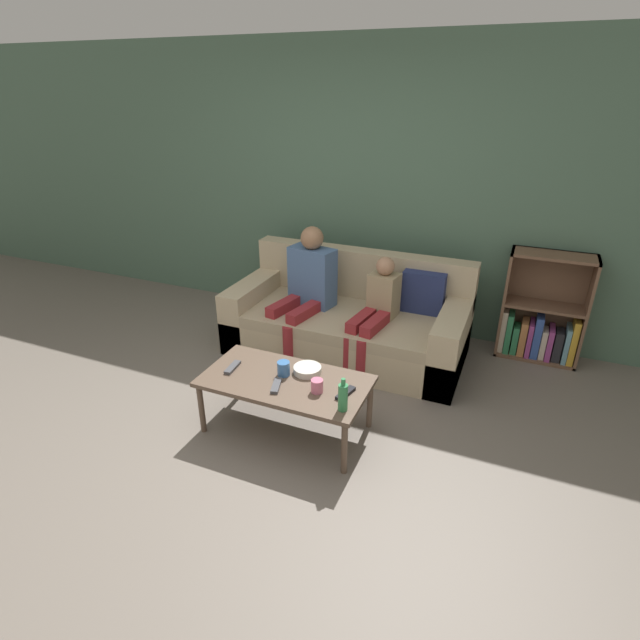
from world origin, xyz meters
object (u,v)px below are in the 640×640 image
(couch, at_px, (349,322))
(person_adult, at_px, (307,283))
(person_child, at_px, (376,309))
(tv_remote_2, at_px, (276,386))
(snack_bowl, at_px, (307,370))
(cup_near, at_px, (317,386))
(tv_remote_0, at_px, (233,367))
(cup_far, at_px, (284,368))
(coffee_table, at_px, (285,384))
(bookshelf, at_px, (541,320))
(tv_remote_1, at_px, (346,393))
(bottle, at_px, (343,397))

(couch, distance_m, person_adult, 0.52)
(person_child, bearing_deg, tv_remote_2, -95.31)
(tv_remote_2, relative_size, snack_bowl, 0.92)
(couch, xyz_separation_m, snack_bowl, (0.10, -1.12, 0.16))
(tv_remote_2, bearing_deg, snack_bowl, 48.07)
(cup_near, distance_m, snack_bowl, 0.25)
(tv_remote_2, bearing_deg, tv_remote_0, 149.86)
(cup_far, bearing_deg, snack_bowl, 33.97)
(coffee_table, height_order, snack_bowl, snack_bowl)
(bookshelf, relative_size, coffee_table, 0.85)
(person_adult, bearing_deg, tv_remote_0, -80.00)
(cup_near, height_order, tv_remote_1, cup_near)
(cup_near, bearing_deg, tv_remote_2, -167.95)
(tv_remote_1, bearing_deg, cup_far, -173.32)
(cup_far, xyz_separation_m, tv_remote_2, (0.02, -0.16, -0.04))
(person_adult, height_order, person_child, person_adult)
(coffee_table, xyz_separation_m, person_child, (0.28, 1.10, 0.14))
(couch, relative_size, tv_remote_1, 11.59)
(cup_far, height_order, snack_bowl, cup_far)
(person_adult, distance_m, tv_remote_2, 1.34)
(tv_remote_1, distance_m, bottle, 0.18)
(couch, height_order, coffee_table, couch)
(snack_bowl, bearing_deg, bookshelf, 48.53)
(coffee_table, distance_m, cup_far, 0.10)
(coffee_table, bearing_deg, cup_near, -11.46)
(cup_near, xyz_separation_m, tv_remote_1, (0.18, 0.04, -0.03))
(person_child, relative_size, cup_far, 9.17)
(cup_near, height_order, tv_remote_2, cup_near)
(person_adult, height_order, snack_bowl, person_adult)
(snack_bowl, bearing_deg, tv_remote_0, -162.37)
(cup_near, bearing_deg, tv_remote_1, 12.50)
(coffee_table, relative_size, snack_bowl, 5.86)
(cup_near, xyz_separation_m, bottle, (0.22, -0.12, 0.05))
(person_child, relative_size, snack_bowl, 4.79)
(person_child, xyz_separation_m, cup_near, (-0.03, -1.16, -0.06))
(bookshelf, height_order, coffee_table, bookshelf)
(cup_near, bearing_deg, person_child, 88.64)
(coffee_table, xyz_separation_m, bottle, (0.48, -0.17, 0.13))
(snack_bowl, bearing_deg, bottle, -39.42)
(tv_remote_1, bearing_deg, tv_remote_2, -154.07)
(person_child, distance_m, cup_near, 1.16)
(couch, bearing_deg, coffee_table, -90.16)
(tv_remote_0, height_order, snack_bowl, snack_bowl)
(person_child, bearing_deg, couch, 160.36)
(cup_near, bearing_deg, bookshelf, 54.62)
(coffee_table, bearing_deg, tv_remote_2, -95.79)
(couch, relative_size, tv_remote_2, 11.58)
(tv_remote_2, distance_m, bottle, 0.50)
(coffee_table, relative_size, person_adult, 1.02)
(cup_far, bearing_deg, tv_remote_2, -81.44)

